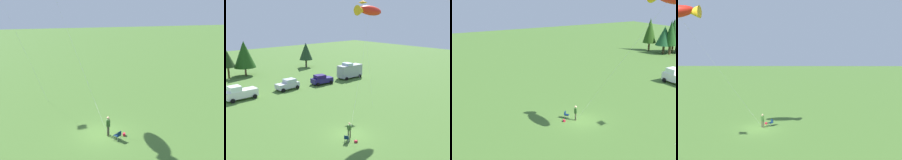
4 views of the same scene
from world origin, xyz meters
TOP-DOWN VIEW (x-y plane):
  - ground_plane at (0.00, 0.00)m, footprint 160.00×160.00m
  - person_kite_flyer at (-0.38, -0.41)m, footprint 0.51×0.46m
  - folding_chair at (-1.41, -1.07)m, footprint 0.67×0.67m
  - backpack_on_grass at (-0.67, -1.74)m, footprint 0.35×0.27m

SIDE VIEW (x-z plane):
  - ground_plane at x=0.00m, z-range 0.00..0.00m
  - backpack_on_grass at x=-0.67m, z-range 0.00..0.22m
  - folding_chair at x=-1.41m, z-range 0.08..0.90m
  - person_kite_flyer at x=-0.38m, z-range 0.15..1.89m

